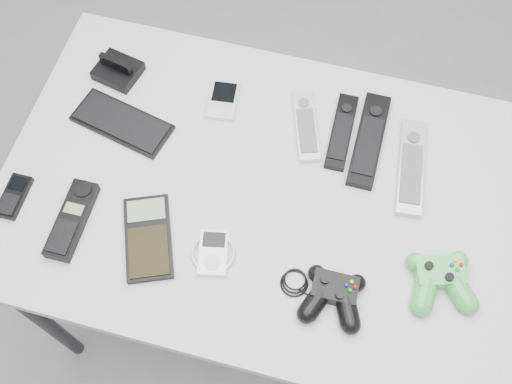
% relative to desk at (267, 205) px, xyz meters
% --- Properties ---
extents(floor, '(3.50, 3.50, 0.00)m').
position_rel_desk_xyz_m(floor, '(-0.04, -0.08, -0.70)').
color(floor, slate).
rests_on(floor, ground).
extents(desk, '(1.14, 0.73, 0.77)m').
position_rel_desk_xyz_m(desk, '(0.00, 0.00, 0.00)').
color(desk, gray).
rests_on(desk, floor).
extents(pda_keyboard, '(0.24, 0.14, 0.01)m').
position_rel_desk_xyz_m(pda_keyboard, '(-0.36, 0.08, 0.07)').
color(pda_keyboard, black).
rests_on(pda_keyboard, desk).
extents(dock_bracket, '(0.11, 0.10, 0.05)m').
position_rel_desk_xyz_m(dock_bracket, '(-0.42, 0.21, 0.09)').
color(dock_bracket, black).
rests_on(dock_bracket, desk).
extents(pda, '(0.08, 0.11, 0.02)m').
position_rel_desk_xyz_m(pda, '(-0.15, 0.20, 0.07)').
color(pda, silver).
rests_on(pda, desk).
extents(remote_silver_a, '(0.10, 0.19, 0.02)m').
position_rel_desk_xyz_m(remote_silver_a, '(0.04, 0.18, 0.08)').
color(remote_silver_a, silver).
rests_on(remote_silver_a, desk).
extents(remote_black_a, '(0.05, 0.19, 0.02)m').
position_rel_desk_xyz_m(remote_black_a, '(0.12, 0.18, 0.08)').
color(remote_black_a, black).
rests_on(remote_black_a, desk).
extents(remote_black_b, '(0.06, 0.24, 0.02)m').
position_rel_desk_xyz_m(remote_black_b, '(0.19, 0.18, 0.08)').
color(remote_black_b, black).
rests_on(remote_black_b, desk).
extents(remote_silver_b, '(0.07, 0.24, 0.02)m').
position_rel_desk_xyz_m(remote_silver_b, '(0.29, 0.13, 0.08)').
color(remote_silver_b, '#B1B0B7').
rests_on(remote_silver_b, desk).
extents(mobile_phone, '(0.05, 0.10, 0.02)m').
position_rel_desk_xyz_m(mobile_phone, '(-0.51, -0.15, 0.08)').
color(mobile_phone, black).
rests_on(mobile_phone, desk).
extents(cordless_handset, '(0.06, 0.18, 0.03)m').
position_rel_desk_xyz_m(cordless_handset, '(-0.37, -0.17, 0.08)').
color(cordless_handset, black).
rests_on(cordless_handset, desk).
extents(calculator, '(0.16, 0.20, 0.02)m').
position_rel_desk_xyz_m(calculator, '(-0.21, -0.17, 0.08)').
color(calculator, black).
rests_on(calculator, desk).
extents(mp3_player, '(0.11, 0.11, 0.02)m').
position_rel_desk_xyz_m(mp3_player, '(-0.07, -0.17, 0.08)').
color(mp3_player, white).
rests_on(mp3_player, desk).
extents(controller_black, '(0.21, 0.13, 0.04)m').
position_rel_desk_xyz_m(controller_black, '(0.18, -0.19, 0.09)').
color(controller_black, black).
rests_on(controller_black, desk).
extents(controller_green, '(0.17, 0.17, 0.04)m').
position_rel_desk_xyz_m(controller_green, '(0.38, -0.11, 0.09)').
color(controller_green, green).
rests_on(controller_green, desk).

